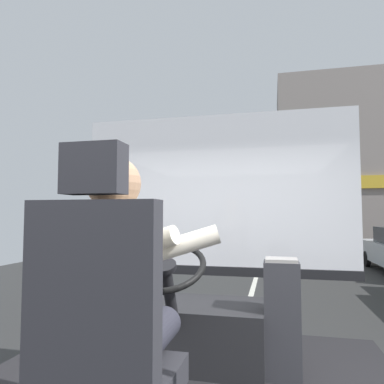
{
  "coord_description": "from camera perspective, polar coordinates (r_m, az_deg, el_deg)",
  "views": [
    {
      "loc": [
        0.53,
        -1.58,
        1.83
      ],
      "look_at": [
        -0.01,
        0.75,
        1.98
      ],
      "focal_mm": 32.9,
      "sensor_mm": 36.0,
      "label": 1
    }
  ],
  "objects": [
    {
      "name": "fare_box",
      "position": [
        2.43,
        14.42,
        -19.07
      ],
      "size": [
        0.22,
        0.2,
        0.74
      ],
      "color": "#333338",
      "rests_on": "bus_floor"
    },
    {
      "name": "driver_seat",
      "position": [
        1.45,
        -14.02,
        -23.34
      ],
      "size": [
        0.48,
        0.48,
        1.27
      ],
      "color": "black",
      "rests_on": "bus_floor"
    },
    {
      "name": "steering_console",
      "position": [
        2.63,
        -1.17,
        -21.33
      ],
      "size": [
        1.1,
        0.99,
        0.84
      ],
      "color": "black",
      "rests_on": "bus_floor"
    },
    {
      "name": "ground",
      "position": [
        10.55,
        10.3,
        -13.73
      ],
      "size": [
        18.0,
        44.0,
        0.06
      ],
      "color": "#2D2D2D"
    },
    {
      "name": "street_tree",
      "position": [
        14.04,
        -6.85,
        3.5
      ],
      "size": [
        2.55,
        2.55,
        4.9
      ],
      "color": "#4C3828",
      "rests_on": "ground"
    },
    {
      "name": "bus_driver",
      "position": [
        1.51,
        -11.64,
        -14.89
      ],
      "size": [
        0.77,
        0.57,
        0.84
      ],
      "color": "#282833",
      "rests_on": "driver_seat"
    },
    {
      "name": "windshield_panel",
      "position": [
        3.24,
        3.7,
        -3.18
      ],
      "size": [
        2.5,
        0.08,
        1.48
      ],
      "color": "silver"
    },
    {
      "name": "shop_building",
      "position": [
        21.15,
        27.15,
        3.83
      ],
      "size": [
        9.72,
        5.44,
        8.89
      ],
      "color": "gray",
      "rests_on": "ground"
    }
  ]
}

